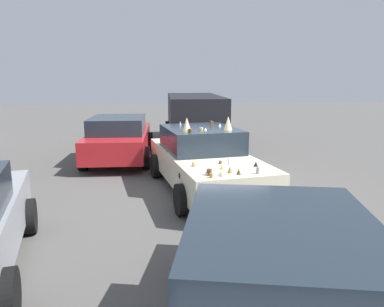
{
  "coord_description": "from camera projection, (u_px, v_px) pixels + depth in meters",
  "views": [
    {
      "loc": [
        -8.26,
        1.17,
        2.63
      ],
      "look_at": [
        0.0,
        0.3,
        0.9
      ],
      "focal_mm": 34.01,
      "sensor_mm": 36.0,
      "label": 1
    }
  ],
  "objects": [
    {
      "name": "parked_sedan_behind_right",
      "position": [
        276.0,
        286.0,
        3.36
      ],
      "size": [
        4.38,
        2.64,
        1.46
      ],
      "rotation": [
        0.0,
        0.0,
        -0.21
      ],
      "color": "silver",
      "rests_on": "ground"
    },
    {
      "name": "ground_plane",
      "position": [
        204.0,
        190.0,
        8.7
      ],
      "size": [
        60.0,
        60.0,
        0.0
      ],
      "primitive_type": "plane",
      "color": "#514F4C"
    },
    {
      "name": "parked_sedan_near_left",
      "position": [
        119.0,
        138.0,
        11.79
      ],
      "size": [
        4.59,
        2.14,
        1.43
      ],
      "rotation": [
        0.0,
        0.0,
        -0.03
      ],
      "color": "red",
      "rests_on": "ground"
    },
    {
      "name": "parked_van_far_left",
      "position": [
        194.0,
        116.0,
        14.9
      ],
      "size": [
        5.44,
        2.41,
        1.94
      ],
      "rotation": [
        0.0,
        0.0,
        -0.02
      ],
      "color": "black",
      "rests_on": "ground"
    },
    {
      "name": "art_car_decorated",
      "position": [
        204.0,
        160.0,
        8.62
      ],
      "size": [
        4.84,
        2.61,
        1.78
      ],
      "rotation": [
        0.0,
        0.0,
        3.31
      ],
      "color": "beige",
      "rests_on": "ground"
    }
  ]
}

